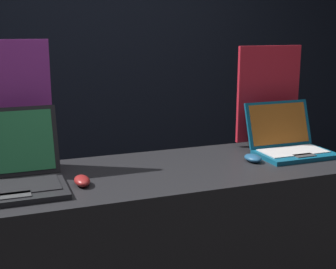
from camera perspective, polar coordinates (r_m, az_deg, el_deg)
name	(u,v)px	position (r m, az deg, el deg)	size (l,w,h in m)	color
wall_back	(86,35)	(3.50, -9.93, 11.82)	(8.00, 0.05, 2.80)	black
display_counter	(167,264)	(2.15, -0.14, -15.46)	(1.69, 0.60, 0.87)	black
laptop_front	(13,171)	(1.83, -18.41, -4.23)	(0.37, 0.36, 0.28)	black
mouse_front	(82,181)	(1.81, -10.44, -5.56)	(0.06, 0.11, 0.04)	maroon
promo_stand_front	(6,109)	(2.03, -19.12, 2.99)	(0.37, 0.07, 0.54)	black
laptop_back	(289,142)	(2.28, 14.48, -0.88)	(0.34, 0.30, 0.23)	#0F5170
mouse_back	(253,158)	(2.12, 10.31, -2.85)	(0.07, 0.10, 0.03)	navy
promo_stand_back	(268,98)	(2.40, 12.11, 4.38)	(0.34, 0.07, 0.50)	black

